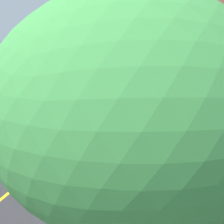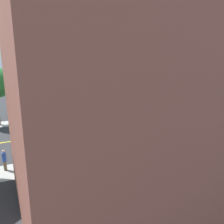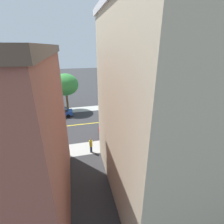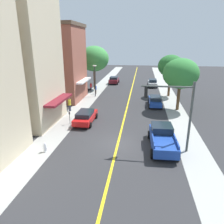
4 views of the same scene
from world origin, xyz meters
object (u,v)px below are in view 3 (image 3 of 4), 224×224
(street_tree_left_near, at_px, (65,85))
(blue_sedan_right_curb, at_px, (60,112))
(traffic_light_mast, at_px, (132,89))
(red_sedan_left_curb, at_px, (117,130))
(parking_meter, at_px, (125,134))
(blue_pickup_truck, at_px, (130,106))
(fire_hydrant, at_px, (169,131))
(street_lamp, at_px, (8,128))
(street_tree_left_far, at_px, (17,87))
(pedestrian_yellow_shirt, at_px, (91,145))

(street_tree_left_near, xyz_separation_m, blue_sedan_right_curb, (-3.01, 1.38, -4.19))
(traffic_light_mast, height_order, red_sedan_left_curb, traffic_light_mast)
(traffic_light_mast, distance_m, blue_sedan_right_curb, 13.93)
(parking_meter, height_order, blue_pickup_truck, blue_pickup_truck)
(fire_hydrant, xyz_separation_m, red_sedan_left_curb, (1.65, 7.31, 0.33))
(traffic_light_mast, relative_size, blue_sedan_right_curb, 1.32)
(street_lamp, xyz_separation_m, blue_sedan_right_curb, (9.90, -4.48, -2.59))
(street_tree_left_near, xyz_separation_m, red_sedan_left_curb, (-11.34, -6.68, -4.22))
(street_tree_left_far, height_order, street_lamp, street_tree_left_far)
(parking_meter, relative_size, street_lamp, 0.27)
(fire_hydrant, distance_m, pedestrian_yellow_shirt, 11.42)
(fire_hydrant, relative_size, pedestrian_yellow_shirt, 0.48)
(street_tree_left_near, distance_m, blue_pickup_truck, 12.74)
(blue_sedan_right_curb, bearing_deg, blue_pickup_truck, 179.23)
(parking_meter, height_order, blue_sedan_right_curb, blue_sedan_right_curb)
(red_sedan_left_curb, bearing_deg, street_tree_left_near, -59.00)
(street_tree_left_near, relative_size, pedestrian_yellow_shirt, 3.85)
(blue_sedan_right_curb, bearing_deg, fire_hydrant, 146.29)
(traffic_light_mast, height_order, street_lamp, traffic_light_mast)
(parking_meter, bearing_deg, street_tree_left_near, 29.59)
(fire_hydrant, height_order, blue_sedan_right_curb, blue_sedan_right_curb)
(fire_hydrant, height_order, traffic_light_mast, traffic_light_mast)
(street_tree_left_far, xyz_separation_m, blue_sedan_right_curb, (-2.66, -6.59, -4.34))
(street_lamp, distance_m, pedestrian_yellow_shirt, 9.05)
(red_sedan_left_curb, relative_size, blue_sedan_right_curb, 1.04)
(blue_sedan_right_curb, relative_size, blue_pickup_truck, 0.83)
(street_lamp, distance_m, red_sedan_left_curb, 12.91)
(street_lamp, relative_size, blue_pickup_truck, 0.96)
(street_tree_left_far, height_order, traffic_light_mast, street_tree_left_far)
(red_sedan_left_curb, height_order, blue_sedan_right_curb, blue_sedan_right_curb)
(street_lamp, distance_m, blue_sedan_right_curb, 11.17)
(street_tree_left_near, bearing_deg, parking_meter, -150.41)
(traffic_light_mast, xyz_separation_m, blue_sedan_right_curb, (-0.78, 13.53, -3.21))
(parking_meter, relative_size, red_sedan_left_curb, 0.30)
(pedestrian_yellow_shirt, bearing_deg, traffic_light_mast, -163.43)
(traffic_light_mast, height_order, pedestrian_yellow_shirt, traffic_light_mast)
(blue_pickup_truck, relative_size, pedestrian_yellow_shirt, 3.04)
(street_tree_left_near, relative_size, traffic_light_mast, 1.16)
(pedestrian_yellow_shirt, bearing_deg, fire_hydrant, 152.06)
(pedestrian_yellow_shirt, bearing_deg, street_lamp, -47.08)
(street_lamp, bearing_deg, blue_pickup_truck, -60.61)
(street_tree_left_far, xyz_separation_m, blue_pickup_truck, (-2.67, -19.67, -4.21))
(red_sedan_left_curb, height_order, blue_pickup_truck, blue_pickup_truck)
(fire_hydrant, distance_m, street_lamp, 20.06)
(street_tree_left_near, xyz_separation_m, fire_hydrant, (-12.99, -13.99, -4.54))
(street_tree_left_far, relative_size, blue_sedan_right_curb, 1.53)
(traffic_light_mast, bearing_deg, pedestrian_yellow_shirt, -37.44)
(red_sedan_left_curb, bearing_deg, street_tree_left_far, -36.37)
(street_lamp, relative_size, pedestrian_yellow_shirt, 2.93)
(red_sedan_left_curb, bearing_deg, traffic_light_mast, -120.51)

